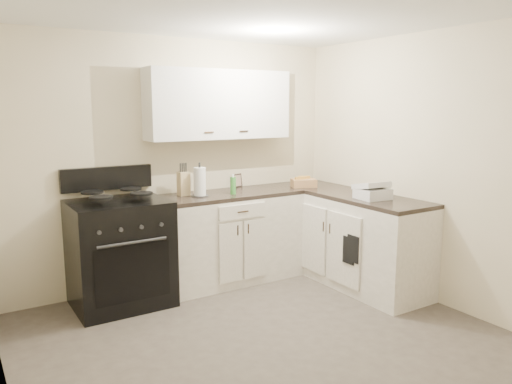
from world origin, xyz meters
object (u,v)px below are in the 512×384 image
stove (120,256)px  paper_towel (200,182)px  wicker_basket (304,183)px  knife_block (184,184)px  countertop_grill (373,194)px

stove → paper_towel: bearing=-0.0°
paper_towel → wicker_basket: size_ratio=1.09×
wicker_basket → knife_block: bearing=170.8°
knife_block → countertop_grill: size_ratio=0.84×
stove → wicker_basket: bearing=-2.4°
countertop_grill → wicker_basket: bearing=103.2°
knife_block → countertop_grill: (1.46, -1.15, -0.07)m
knife_block → countertop_grill: knife_block is taller
paper_towel → wicker_basket: 1.23m
stove → knife_block: (0.71, 0.13, 0.60)m
stove → paper_towel: size_ratio=3.61×
wicker_basket → paper_towel: bearing=176.1°
knife_block → wicker_basket: (1.34, -0.22, -0.07)m
knife_block → countertop_grill: bearing=-41.5°
paper_towel → wicker_basket: paper_towel is taller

